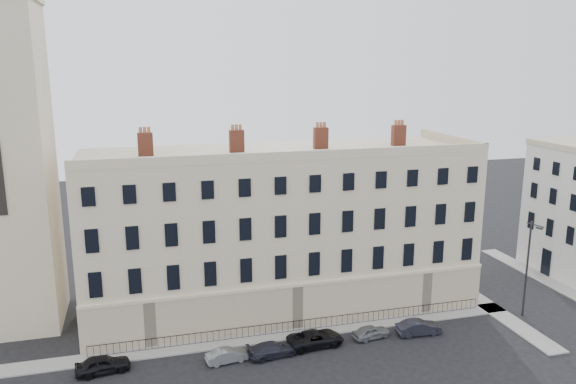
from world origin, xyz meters
name	(u,v)px	position (x,y,z in m)	size (l,w,h in m)	color
ground	(389,352)	(0.00, 0.00, 0.00)	(160.00, 160.00, 0.00)	black
terrace	(280,228)	(-5.97, 11.97, 7.50)	(36.22, 12.22, 17.00)	beige
pavement_terrace	(255,339)	(-10.00, 5.00, 0.06)	(48.00, 2.00, 0.12)	gray
pavement_east_return	(473,296)	(13.00, 8.00, 0.06)	(2.00, 24.00, 0.12)	gray
pavement_adjacent	(544,279)	(23.00, 10.00, 0.06)	(2.00, 20.00, 0.12)	gray
railings	(299,326)	(-6.00, 5.40, 0.55)	(35.00, 0.04, 0.96)	black
car_a	(103,364)	(-22.18, 2.89, 0.68)	(1.62, 4.02, 1.37)	black
car_b	(227,355)	(-12.87, 1.97, 0.55)	(1.17, 3.36, 1.11)	slate
car_c	(273,349)	(-9.25, 1.87, 0.59)	(1.66, 4.09, 1.19)	#20212B
car_d	(316,338)	(-5.42, 2.59, 0.66)	(2.18, 4.73, 1.31)	black
car_e	(371,332)	(-0.44, 2.62, 0.57)	(1.34, 3.33, 1.13)	slate
car_f	(419,327)	(3.79, 2.16, 0.64)	(1.36, 3.91, 1.29)	black
streetlamp	(528,265)	(14.89, 2.89, 5.02)	(0.67, 1.92, 9.07)	#29292E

